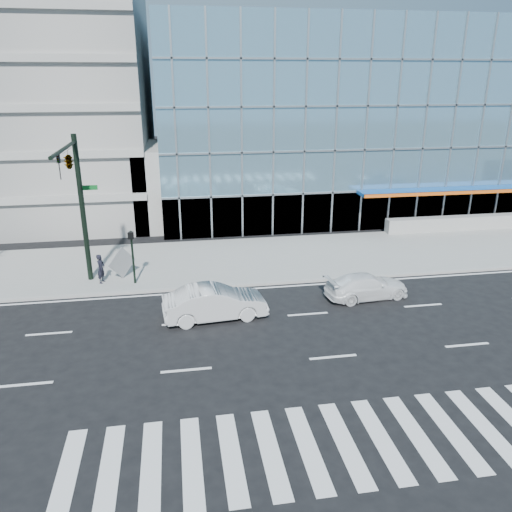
# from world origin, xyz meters

# --- Properties ---
(ground) EXTENTS (160.00, 160.00, 0.00)m
(ground) POSITION_xyz_m (0.00, 0.00, 0.00)
(ground) COLOR black
(ground) RESTS_ON ground
(sidewalk) EXTENTS (120.00, 8.00, 0.15)m
(sidewalk) POSITION_xyz_m (0.00, 8.00, 0.07)
(sidewalk) COLOR gray
(sidewalk) RESTS_ON ground
(theatre_building) EXTENTS (42.00, 26.00, 15.00)m
(theatre_building) POSITION_xyz_m (14.00, 26.00, 7.50)
(theatre_building) COLOR #76AAC5
(theatre_building) RESTS_ON ground
(parking_garage) EXTENTS (24.00, 24.00, 20.00)m
(parking_garage) POSITION_xyz_m (-20.00, 26.00, 10.00)
(parking_garage) COLOR gray
(parking_garage) RESTS_ON ground
(ramp_block) EXTENTS (6.00, 8.00, 6.00)m
(ramp_block) POSITION_xyz_m (-6.00, 18.00, 3.00)
(ramp_block) COLOR gray
(ramp_block) RESTS_ON ground
(traffic_signal) EXTENTS (1.14, 5.74, 8.00)m
(traffic_signal) POSITION_xyz_m (-11.00, 4.57, 6.16)
(traffic_signal) COLOR black
(traffic_signal) RESTS_ON sidewalk
(ped_signal_post) EXTENTS (0.30, 0.33, 3.00)m
(ped_signal_post) POSITION_xyz_m (-8.50, 4.94, 2.14)
(ped_signal_post) COLOR black
(ped_signal_post) RESTS_ON sidewalk
(white_suv) EXTENTS (4.57, 2.27, 1.28)m
(white_suv) POSITION_xyz_m (3.51, 1.41, 0.64)
(white_suv) COLOR white
(white_suv) RESTS_ON ground
(white_sedan) EXTENTS (5.03, 2.16, 1.61)m
(white_sedan) POSITION_xyz_m (-4.48, 0.33, 0.81)
(white_sedan) COLOR silver
(white_sedan) RESTS_ON ground
(pedestrian) EXTENTS (0.56, 0.69, 1.63)m
(pedestrian) POSITION_xyz_m (-10.30, 5.39, 0.96)
(pedestrian) COLOR black
(pedestrian) RESTS_ON sidewalk
(tilted_panel) EXTENTS (1.40, 1.28, 1.84)m
(tilted_panel) POSITION_xyz_m (-9.20, 5.89, 1.07)
(tilted_panel) COLOR gray
(tilted_panel) RESTS_ON sidewalk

